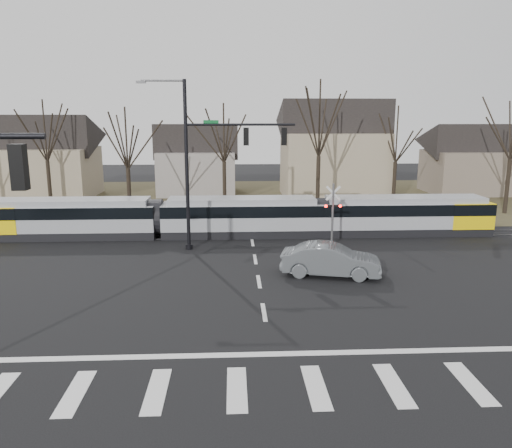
{
  "coord_description": "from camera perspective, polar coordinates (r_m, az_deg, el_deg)",
  "views": [
    {
      "loc": [
        -1.28,
        -17.66,
        8.01
      ],
      "look_at": [
        0.0,
        9.0,
        2.3
      ],
      "focal_mm": 35.0,
      "sensor_mm": 36.0,
      "label": 1
    }
  ],
  "objects": [
    {
      "name": "ground",
      "position": [
        19.44,
        1.3,
        -12.27
      ],
      "size": [
        140.0,
        140.0,
        0.0
      ],
      "primitive_type": "plane",
      "color": "black"
    },
    {
      "name": "grass_verge",
      "position": [
        50.32,
        -1.25,
        2.92
      ],
      "size": [
        140.0,
        28.0,
        0.01
      ],
      "primitive_type": "cube",
      "color": "#38331E",
      "rests_on": "ground"
    },
    {
      "name": "crosswalk",
      "position": [
        15.89,
        2.36,
        -18.19
      ],
      "size": [
        27.0,
        2.6,
        0.01
      ],
      "color": "silver",
      "rests_on": "ground"
    },
    {
      "name": "stop_line",
      "position": [
        17.82,
        1.72,
        -14.63
      ],
      "size": [
        28.0,
        0.35,
        0.01
      ],
      "primitive_type": "cube",
      "color": "silver",
      "rests_on": "ground"
    },
    {
      "name": "lane_dashes",
      "position": [
        34.63,
        -0.55,
        -1.29
      ],
      "size": [
        0.18,
        30.0,
        0.01
      ],
      "color": "silver",
      "rests_on": "ground"
    },
    {
      "name": "rail_pair",
      "position": [
        34.43,
        -0.54,
        -1.33
      ],
      "size": [
        90.0,
        1.52,
        0.06
      ],
      "color": "#59595E",
      "rests_on": "ground"
    },
    {
      "name": "tram",
      "position": [
        34.3,
        -1.87,
        1.03
      ],
      "size": [
        34.88,
        2.59,
        2.64
      ],
      "color": "gray",
      "rests_on": "ground"
    },
    {
      "name": "sedan",
      "position": [
        25.99,
        8.53,
        -4.09
      ],
      "size": [
        4.05,
        5.87,
        1.67
      ],
      "primitive_type": "imported",
      "rotation": [
        0.0,
        0.0,
        1.34
      ],
      "color": "#575B5F",
      "rests_on": "ground"
    },
    {
      "name": "signal_pole_far",
      "position": [
        30.27,
        -4.92,
        7.65
      ],
      "size": [
        9.28,
        0.44,
        10.2
      ],
      "color": "black",
      "rests_on": "ground"
    },
    {
      "name": "rail_crossing_signal",
      "position": [
        31.69,
        8.74,
        0.79
      ],
      "size": [
        1.08,
        0.36,
        4.0
      ],
      "color": "#59595B",
      "rests_on": "ground"
    },
    {
      "name": "tree_row",
      "position": [
        43.89,
        1.56,
        8.14
      ],
      "size": [
        59.2,
        7.2,
        10.0
      ],
      "color": "black",
      "rests_on": "ground"
    },
    {
      "name": "house_a",
      "position": [
        55.07,
        -22.82,
        7.45
      ],
      "size": [
        9.72,
        8.64,
        8.6
      ],
      "color": "gray",
      "rests_on": "ground"
    },
    {
      "name": "house_b",
      "position": [
        53.94,
        -6.75,
        7.7
      ],
      "size": [
        8.64,
        7.56,
        7.65
      ],
      "color": "gray",
      "rests_on": "ground"
    },
    {
      "name": "house_c",
      "position": [
        51.77,
        8.82,
        8.86
      ],
      "size": [
        10.8,
        8.64,
        10.1
      ],
      "color": "gray",
      "rests_on": "ground"
    },
    {
      "name": "house_d",
      "position": [
        58.55,
        23.03,
        7.17
      ],
      "size": [
        8.64,
        7.56,
        7.65
      ],
      "color": "#6B5D4F",
      "rests_on": "ground"
    }
  ]
}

